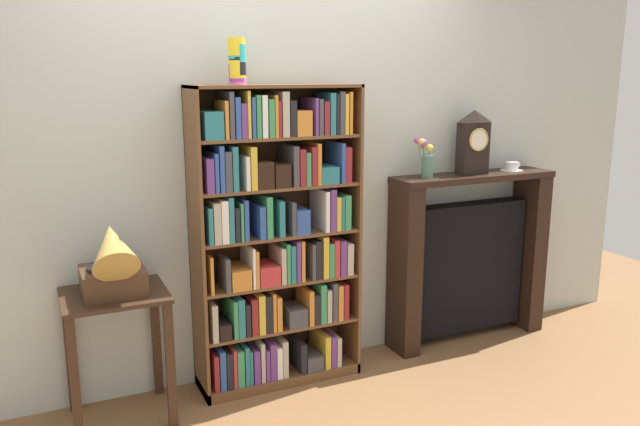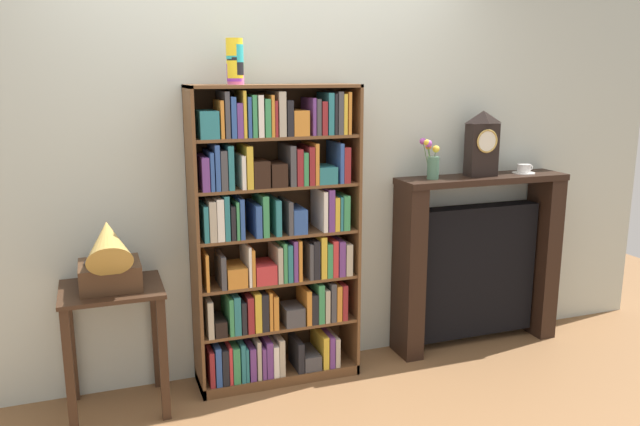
{
  "view_description": "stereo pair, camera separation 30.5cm",
  "coord_description": "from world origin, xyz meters",
  "px_view_note": "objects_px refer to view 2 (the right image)",
  "views": [
    {
      "loc": [
        -1.25,
        -3.2,
        1.8
      ],
      "look_at": [
        0.27,
        0.1,
        0.99
      ],
      "focal_mm": 35.69,
      "sensor_mm": 36.0,
      "label": 1
    },
    {
      "loc": [
        -0.97,
        -3.32,
        1.8
      ],
      "look_at": [
        0.27,
        0.1,
        0.99
      ],
      "focal_mm": 35.69,
      "sensor_mm": 36.0,
      "label": 2
    }
  ],
  "objects_px": {
    "fireplace_mantel": "(476,262)",
    "flower_vase": "(432,160)",
    "gramophone": "(109,258)",
    "teacup_with_saucer": "(524,169)",
    "bookshelf": "(275,243)",
    "side_table_left": "(114,321)",
    "cup_stack": "(235,61)",
    "mantel_clock": "(482,144)"
  },
  "relations": [
    {
      "from": "flower_vase",
      "to": "side_table_left",
      "type": "bearing_deg",
      "value": -177.32
    },
    {
      "from": "bookshelf",
      "to": "side_table_left",
      "type": "relative_size",
      "value": 2.49
    },
    {
      "from": "fireplace_mantel",
      "to": "flower_vase",
      "type": "xyz_separation_m",
      "value": [
        -0.38,
        -0.02,
        0.7
      ]
    },
    {
      "from": "cup_stack",
      "to": "mantel_clock",
      "type": "distance_m",
      "value": 1.66
    },
    {
      "from": "flower_vase",
      "to": "gramophone",
      "type": "bearing_deg",
      "value": -175.74
    },
    {
      "from": "cup_stack",
      "to": "gramophone",
      "type": "height_order",
      "value": "cup_stack"
    },
    {
      "from": "cup_stack",
      "to": "mantel_clock",
      "type": "bearing_deg",
      "value": 0.78
    },
    {
      "from": "bookshelf",
      "to": "side_table_left",
      "type": "bearing_deg",
      "value": -176.12
    },
    {
      "from": "side_table_left",
      "to": "gramophone",
      "type": "xyz_separation_m",
      "value": [
        0.0,
        -0.05,
        0.36
      ]
    },
    {
      "from": "cup_stack",
      "to": "teacup_with_saucer",
      "type": "xyz_separation_m",
      "value": [
        1.92,
        0.02,
        -0.68
      ]
    },
    {
      "from": "cup_stack",
      "to": "flower_vase",
      "type": "relative_size",
      "value": 0.95
    },
    {
      "from": "gramophone",
      "to": "teacup_with_saucer",
      "type": "xyz_separation_m",
      "value": [
        2.63,
        0.14,
        0.3
      ]
    },
    {
      "from": "cup_stack",
      "to": "gramophone",
      "type": "relative_size",
      "value": 0.54
    },
    {
      "from": "mantel_clock",
      "to": "gramophone",
      "type": "bearing_deg",
      "value": -176.58
    },
    {
      "from": "gramophone",
      "to": "flower_vase",
      "type": "distance_m",
      "value": 1.98
    },
    {
      "from": "side_table_left",
      "to": "flower_vase",
      "type": "relative_size",
      "value": 2.76
    },
    {
      "from": "mantel_clock",
      "to": "flower_vase",
      "type": "xyz_separation_m",
      "value": [
        -0.35,
        0.01,
        -0.09
      ]
    },
    {
      "from": "gramophone",
      "to": "mantel_clock",
      "type": "bearing_deg",
      "value": 3.42
    },
    {
      "from": "gramophone",
      "to": "teacup_with_saucer",
      "type": "height_order",
      "value": "teacup_with_saucer"
    },
    {
      "from": "teacup_with_saucer",
      "to": "bookshelf",
      "type": "bearing_deg",
      "value": -179.19
    },
    {
      "from": "side_table_left",
      "to": "fireplace_mantel",
      "type": "distance_m",
      "value": 2.31
    },
    {
      "from": "mantel_clock",
      "to": "teacup_with_saucer",
      "type": "height_order",
      "value": "mantel_clock"
    },
    {
      "from": "gramophone",
      "to": "mantel_clock",
      "type": "distance_m",
      "value": 2.34
    },
    {
      "from": "bookshelf",
      "to": "mantel_clock",
      "type": "xyz_separation_m",
      "value": [
        1.38,
        0.02,
        0.52
      ]
    },
    {
      "from": "bookshelf",
      "to": "fireplace_mantel",
      "type": "xyz_separation_m",
      "value": [
        1.4,
        0.05,
        -0.28
      ]
    },
    {
      "from": "cup_stack",
      "to": "teacup_with_saucer",
      "type": "bearing_deg",
      "value": 0.72
    },
    {
      "from": "cup_stack",
      "to": "fireplace_mantel",
      "type": "height_order",
      "value": "cup_stack"
    },
    {
      "from": "side_table_left",
      "to": "teacup_with_saucer",
      "type": "height_order",
      "value": "teacup_with_saucer"
    },
    {
      "from": "cup_stack",
      "to": "fireplace_mantel",
      "type": "relative_size",
      "value": 0.21
    },
    {
      "from": "fireplace_mantel",
      "to": "mantel_clock",
      "type": "height_order",
      "value": "mantel_clock"
    },
    {
      "from": "bookshelf",
      "to": "gramophone",
      "type": "distance_m",
      "value": 0.92
    },
    {
      "from": "gramophone",
      "to": "fireplace_mantel",
      "type": "height_order",
      "value": "fireplace_mantel"
    },
    {
      "from": "side_table_left",
      "to": "fireplace_mantel",
      "type": "relative_size",
      "value": 0.61
    },
    {
      "from": "bookshelf",
      "to": "fireplace_mantel",
      "type": "bearing_deg",
      "value": 1.96
    },
    {
      "from": "teacup_with_saucer",
      "to": "side_table_left",
      "type": "bearing_deg",
      "value": -178.13
    },
    {
      "from": "mantel_clock",
      "to": "flower_vase",
      "type": "height_order",
      "value": "mantel_clock"
    },
    {
      "from": "gramophone",
      "to": "teacup_with_saucer",
      "type": "relative_size",
      "value": 3.04
    },
    {
      "from": "fireplace_mantel",
      "to": "gramophone",
      "type": "bearing_deg",
      "value": -175.96
    },
    {
      "from": "mantel_clock",
      "to": "flower_vase",
      "type": "bearing_deg",
      "value": 178.83
    },
    {
      "from": "side_table_left",
      "to": "teacup_with_saucer",
      "type": "xyz_separation_m",
      "value": [
        2.63,
        0.09,
        0.66
      ]
    },
    {
      "from": "cup_stack",
      "to": "fireplace_mantel",
      "type": "bearing_deg",
      "value": 1.71
    },
    {
      "from": "side_table_left",
      "to": "fireplace_mantel",
      "type": "bearing_deg",
      "value": 2.72
    }
  ]
}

